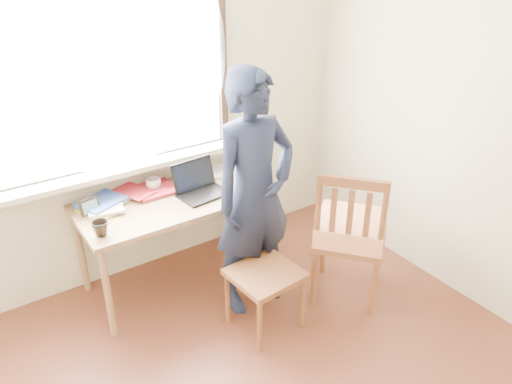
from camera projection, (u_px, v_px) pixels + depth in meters
room_shell at (289, 146)px, 2.12m from camera, size 3.52×4.02×2.61m
desk at (173, 208)px, 3.65m from camera, size 1.37×0.68×0.73m
laptop at (199, 186)px, 3.67m from camera, size 0.37×0.32×0.24m
mug_white at (154, 184)px, 3.73m from camera, size 0.16×0.16×0.09m
mug_dark at (101, 228)px, 3.16m from camera, size 0.12×0.12×0.10m
mouse at (227, 188)px, 3.73m from camera, size 0.09×0.06×0.03m
desk_clutter at (133, 196)px, 3.61m from camera, size 0.90×0.49×0.05m
book_a at (110, 199)px, 3.58m from camera, size 0.31×0.33×0.03m
book_b at (209, 172)px, 3.99m from camera, size 0.24×0.29×0.02m
picture_frame at (90, 208)px, 3.39m from camera, size 0.14×0.04×0.11m
work_chair at (265, 280)px, 3.34m from camera, size 0.47×0.45×0.45m
side_chair at (350, 231)px, 3.56m from camera, size 0.68×0.68×1.06m
person at (254, 195)px, 3.37m from camera, size 0.66×0.46×1.74m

